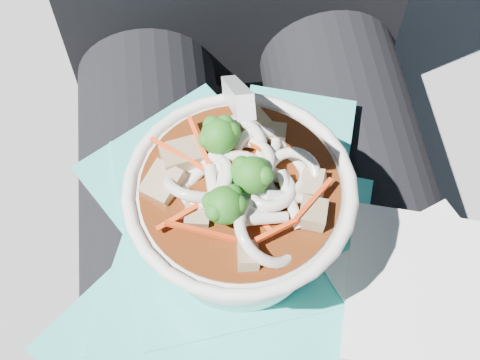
{
  "coord_description": "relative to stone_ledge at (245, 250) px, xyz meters",
  "views": [
    {
      "loc": [
        -0.05,
        -0.22,
        1.1
      ],
      "look_at": [
        -0.03,
        -0.01,
        0.72
      ],
      "focal_mm": 50.0,
      "sensor_mm": 36.0,
      "label": 1
    }
  ],
  "objects": [
    {
      "name": "stone_ledge",
      "position": [
        0.0,
        0.0,
        0.0
      ],
      "size": [
        1.05,
        0.61,
        0.47
      ],
      "primitive_type": "cube",
      "rotation": [
        0.0,
        0.0,
        -0.12
      ],
      "color": "slate",
      "rests_on": "ground"
    },
    {
      "name": "udon_bowl",
      "position": [
        -0.03,
        -0.16,
        0.44
      ],
      "size": [
        0.19,
        0.19,
        0.19
      ],
      "color": "white",
      "rests_on": "plastic_bag"
    },
    {
      "name": "person_body",
      "position": [
        0.0,
        -0.06,
        0.33
      ],
      "size": [
        0.34,
        0.94,
        1.01
      ],
      "color": "black",
      "rests_on": "ground"
    },
    {
      "name": "napkins",
      "position": [
        0.11,
        -0.22,
        0.39
      ],
      "size": [
        0.16,
        0.16,
        0.01
      ],
      "color": "white",
      "rests_on": "plastic_bag"
    },
    {
      "name": "lap",
      "position": [
        0.0,
        -0.15,
        0.3
      ],
      "size": [
        0.33,
        0.48,
        0.14
      ],
      "color": "black",
      "rests_on": "stone_ledge"
    },
    {
      "name": "plastic_bag",
      "position": [
        -0.03,
        -0.17,
        0.38
      ],
      "size": [
        0.34,
        0.35,
        0.01
      ],
      "color": "#2EC0B2",
      "rests_on": "lap"
    }
  ]
}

